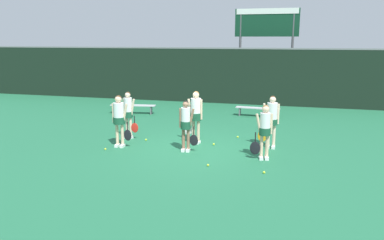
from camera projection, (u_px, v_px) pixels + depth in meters
name	position (u px, v px, depth m)	size (l,w,h in m)	color
ground_plane	(193.00, 147.00, 12.47)	(140.00, 140.00, 0.00)	#216642
fence_windscreen	(234.00, 76.00, 20.40)	(60.00, 0.08, 3.06)	black
scoreboard	(267.00, 30.00, 21.04)	(3.56, 0.15, 5.18)	#515156
bench_courtside	(133.00, 106.00, 17.92)	(2.20, 0.65, 0.43)	#B2B2B7
bench_far	(258.00, 109.00, 17.27)	(2.03, 0.47, 0.42)	#B2B2B7
player_0	(119.00, 116.00, 12.32)	(0.67, 0.39, 1.74)	beige
player_1	(186.00, 123.00, 11.85)	(0.62, 0.33, 1.64)	#8C664C
player_2	(265.00, 128.00, 11.06)	(0.63, 0.35, 1.65)	beige
player_3	(128.00, 112.00, 13.41)	(0.60, 0.33, 1.70)	beige
player_4	(196.00, 112.00, 12.73)	(0.68, 0.40, 1.81)	beige
player_5	(272.00, 117.00, 12.18)	(0.67, 0.38, 1.75)	beige
tennis_ball_0	(238.00, 137.00, 13.65)	(0.07, 0.07, 0.07)	#CCE033
tennis_ball_1	(146.00, 140.00, 13.27)	(0.07, 0.07, 0.07)	#CCE033
tennis_ball_2	(264.00, 172.00, 10.05)	(0.07, 0.07, 0.07)	#CCE033
tennis_ball_3	(105.00, 149.00, 12.17)	(0.07, 0.07, 0.07)	#CCE033
tennis_ball_4	(214.00, 144.00, 12.71)	(0.07, 0.07, 0.07)	#CCE033
tennis_ball_5	(208.00, 165.00, 10.62)	(0.07, 0.07, 0.07)	#CCE033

